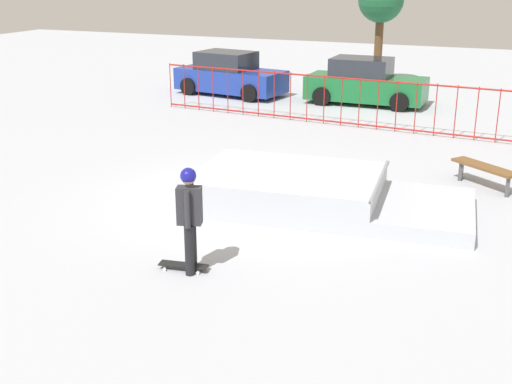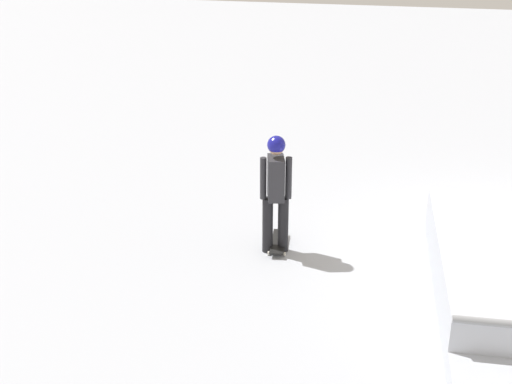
{
  "view_description": "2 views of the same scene",
  "coord_description": "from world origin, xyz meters",
  "px_view_note": "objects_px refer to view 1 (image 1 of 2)",
  "views": [
    {
      "loc": [
        5.5,
        -11.74,
        4.61
      ],
      "look_at": [
        1.33,
        -1.73,
        0.9
      ],
      "focal_mm": 46.37,
      "sensor_mm": 36.0,
      "label": 1
    },
    {
      "loc": [
        9.2,
        -1.29,
        4.39
      ],
      "look_at": [
        1.15,
        -3.52,
        1.0
      ],
      "focal_mm": 46.85,
      "sensor_mm": 36.0,
      "label": 2
    }
  ],
  "objects_px": {
    "parked_car_blue": "(230,75)",
    "parked_car_green": "(365,83)",
    "skater": "(190,212)",
    "skateboard": "(183,265)",
    "skate_ramp": "(312,193)",
    "park_bench": "(484,171)",
    "distant_tree": "(381,2)"
  },
  "relations": [
    {
      "from": "parked_car_blue",
      "to": "park_bench",
      "type": "bearing_deg",
      "value": -30.23
    },
    {
      "from": "distant_tree",
      "to": "skater",
      "type": "bearing_deg",
      "value": -86.06
    },
    {
      "from": "skateboard",
      "to": "skater",
      "type": "bearing_deg",
      "value": 166.7
    },
    {
      "from": "park_bench",
      "to": "distant_tree",
      "type": "relative_size",
      "value": 0.36
    },
    {
      "from": "skateboard",
      "to": "distant_tree",
      "type": "height_order",
      "value": "distant_tree"
    },
    {
      "from": "parked_car_blue",
      "to": "skater",
      "type": "bearing_deg",
      "value": -58.93
    },
    {
      "from": "skate_ramp",
      "to": "parked_car_blue",
      "type": "relative_size",
      "value": 1.31
    },
    {
      "from": "parked_car_green",
      "to": "skateboard",
      "type": "bearing_deg",
      "value": -87.66
    },
    {
      "from": "skate_ramp",
      "to": "skateboard",
      "type": "relative_size",
      "value": 6.85
    },
    {
      "from": "skateboard",
      "to": "parked_car_blue",
      "type": "height_order",
      "value": "parked_car_blue"
    },
    {
      "from": "skater",
      "to": "park_bench",
      "type": "bearing_deg",
      "value": -139.61
    },
    {
      "from": "skate_ramp",
      "to": "parked_car_blue",
      "type": "distance_m",
      "value": 12.55
    },
    {
      "from": "skateboard",
      "to": "distant_tree",
      "type": "distance_m",
      "value": 18.94
    },
    {
      "from": "park_bench",
      "to": "parked_car_green",
      "type": "bearing_deg",
      "value": 120.01
    },
    {
      "from": "skater",
      "to": "parked_car_blue",
      "type": "bearing_deg",
      "value": -85.14
    },
    {
      "from": "parked_car_blue",
      "to": "parked_car_green",
      "type": "relative_size",
      "value": 1.05
    },
    {
      "from": "skater",
      "to": "distant_tree",
      "type": "xyz_separation_m",
      "value": [
        -1.28,
        18.64,
        2.25
      ]
    },
    {
      "from": "skate_ramp",
      "to": "skater",
      "type": "height_order",
      "value": "skater"
    },
    {
      "from": "skate_ramp",
      "to": "distant_tree",
      "type": "relative_size",
      "value": 1.32
    },
    {
      "from": "parked_car_green",
      "to": "skater",
      "type": "bearing_deg",
      "value": -87.06
    },
    {
      "from": "skater",
      "to": "skateboard",
      "type": "xyz_separation_m",
      "value": [
        -0.15,
        0.01,
        -0.93
      ]
    },
    {
      "from": "skate_ramp",
      "to": "parked_car_green",
      "type": "relative_size",
      "value": 1.37
    },
    {
      "from": "skate_ramp",
      "to": "park_bench",
      "type": "height_order",
      "value": "skate_ramp"
    },
    {
      "from": "parked_car_blue",
      "to": "skate_ramp",
      "type": "bearing_deg",
      "value": -49.05
    },
    {
      "from": "parked_car_blue",
      "to": "skateboard",
      "type": "bearing_deg",
      "value": -59.43
    },
    {
      "from": "skater",
      "to": "park_bench",
      "type": "distance_m",
      "value": 7.44
    },
    {
      "from": "skater",
      "to": "distant_tree",
      "type": "bearing_deg",
      "value": -103.71
    },
    {
      "from": "skateboard",
      "to": "parked_car_blue",
      "type": "bearing_deg",
      "value": -77.12
    },
    {
      "from": "skater",
      "to": "park_bench",
      "type": "height_order",
      "value": "skater"
    },
    {
      "from": "skateboard",
      "to": "parked_car_blue",
      "type": "xyz_separation_m",
      "value": [
        -5.71,
        14.14,
        0.65
      ]
    },
    {
      "from": "skater",
      "to": "parked_car_green",
      "type": "distance_m",
      "value": 14.4
    },
    {
      "from": "skate_ramp",
      "to": "park_bench",
      "type": "distance_m",
      "value": 4.1
    }
  ]
}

